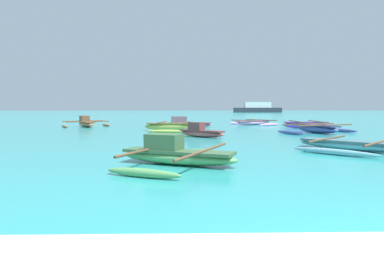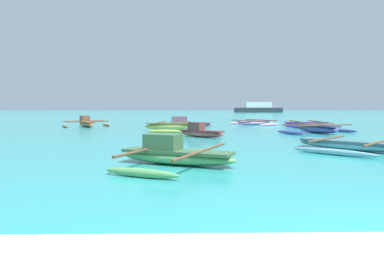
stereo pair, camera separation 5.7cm
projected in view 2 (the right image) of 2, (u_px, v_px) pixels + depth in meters
name	position (u px, v px, depth m)	size (l,w,h in m)	color
moored_boat_0	(201.00, 132.00, 17.00)	(2.38, 2.08, 0.73)	#B0514E
moored_boat_1	(175.00, 154.00, 9.00)	(3.26, 4.18, 0.79)	#5CA05B
moored_boat_2	(254.00, 123.00, 28.14)	(3.94, 4.22, 0.41)	#E99CDA
moored_boat_3	(352.00, 145.00, 11.90)	(4.38, 4.39, 0.38)	#6DACBC
moored_boat_4	(317.00, 129.00, 19.50)	(4.63, 3.58, 0.52)	#45549D
moored_boat_5	(185.00, 124.00, 24.35)	(3.88, 1.01, 0.81)	#BF859E
moored_boat_6	(306.00, 125.00, 23.80)	(3.20, 3.74, 0.51)	#9E59E3
moored_boat_7	(172.00, 127.00, 21.25)	(3.58, 4.08, 0.55)	#B3B74F
moored_boat_8	(86.00, 123.00, 25.52)	(3.65, 3.13, 0.83)	#BB784B
distant_ferry	(258.00, 108.00, 84.88)	(11.66, 2.57, 2.57)	#2D333D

